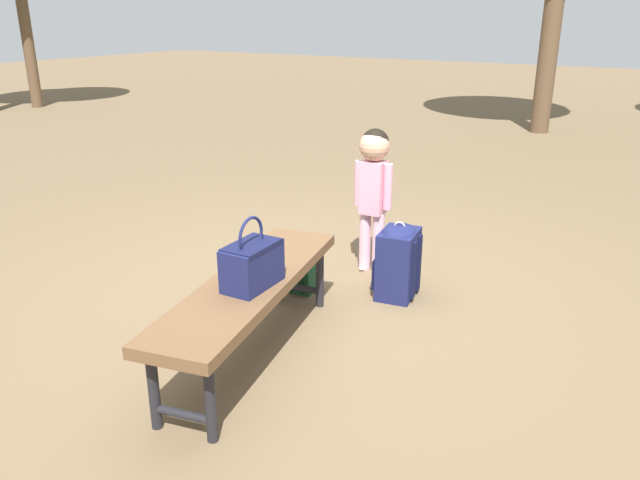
% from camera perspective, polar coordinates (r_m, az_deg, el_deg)
% --- Properties ---
extents(ground_plane, '(40.00, 40.00, 0.00)m').
position_cam_1_polar(ground_plane, '(4.04, -1.71, -5.55)').
color(ground_plane, brown).
rests_on(ground_plane, ground).
extents(park_bench, '(1.65, 0.73, 0.45)m').
position_cam_1_polar(park_bench, '(3.27, -6.42, -4.54)').
color(park_bench, brown).
rests_on(park_bench, ground).
extents(handbag, '(0.33, 0.20, 0.37)m').
position_cam_1_polar(handbag, '(3.13, -6.22, -2.08)').
color(handbag, '#191E4C').
rests_on(handbag, park_bench).
extents(child_standing, '(0.21, 0.28, 1.02)m').
position_cam_1_polar(child_standing, '(4.30, 4.91, 5.64)').
color(child_standing, '#E5B2C6').
rests_on(child_standing, ground).
extents(backpack_large, '(0.34, 0.30, 0.51)m').
position_cam_1_polar(backpack_large, '(4.04, 7.12, -1.75)').
color(backpack_large, '#191E4C').
rests_on(backpack_large, ground).
extents(backpack_small, '(0.17, 0.19, 0.30)m').
position_cam_1_polar(backpack_small, '(4.11, -1.78, -2.75)').
color(backpack_small, '#1E4C2D').
rests_on(backpack_small, ground).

